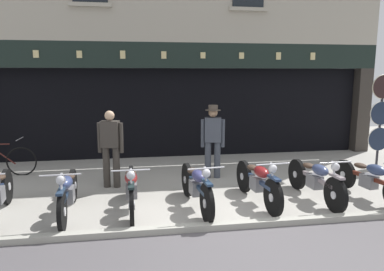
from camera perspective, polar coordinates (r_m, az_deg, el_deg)
The scene contains 13 objects.
ground at distance 5.07m, azimuth 8.37°, elevation -19.63°, with size 23.87×22.00×0.18m.
shop_facade at distance 12.27m, azimuth -2.72°, elevation 6.66°, with size 12.17×4.42×6.72m.
motorcycle_left at distance 6.68m, azimuth -19.07°, elevation -8.42°, with size 0.62×2.01×0.91m.
motorcycle_center_left at distance 6.62m, azimuth -9.57°, elevation -8.11°, with size 0.62×1.99×0.92m.
motorcycle_center at distance 6.62m, azimuth 0.69°, elevation -7.90°, with size 0.62×2.06×0.93m.
motorcycle_center_right at distance 6.99m, azimuth 10.37°, elevation -7.12°, with size 0.62×2.00×0.93m.
motorcycle_right at distance 7.44m, azimuth 18.92°, elevation -6.51°, with size 0.62×2.02×0.91m.
motorcycle_far_right at distance 7.90m, azimuth 26.32°, elevation -6.13°, with size 0.62×2.00×0.91m.
salesman_left at distance 7.91m, azimuth -12.74°, elevation -1.52°, with size 0.55×0.30×1.67m.
shopkeeper_center at distance 8.44m, azimuth 3.31°, elevation -0.33°, with size 0.55×0.36×1.73m.
tyre_sign_pole at distance 10.56m, azimuth 27.72°, elevation 2.98°, with size 0.62×0.06×2.42m.
advert_board_near at distance 10.73m, azimuth -17.94°, elevation 5.45°, with size 0.79×0.03×1.07m.
advert_board_far at distance 10.95m, azimuth -23.46°, elevation 4.72°, with size 0.78×0.03×0.93m.
Camera 1 is at (-1.38, -5.18, 2.44)m, focal length 33.72 mm.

